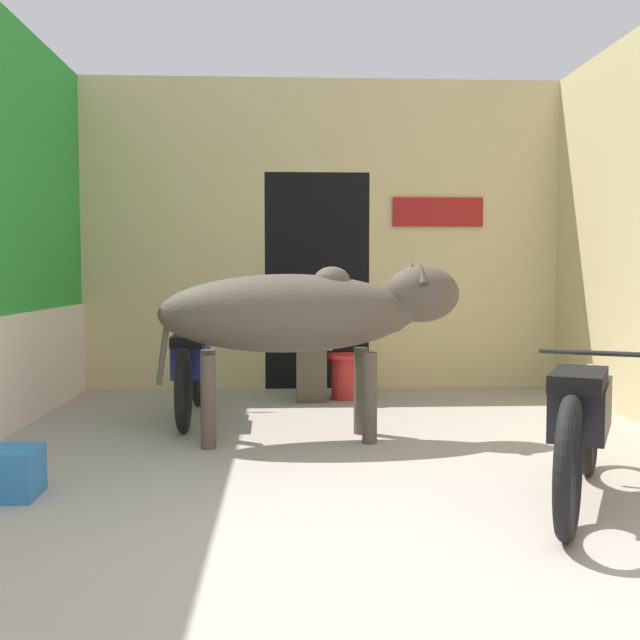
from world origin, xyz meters
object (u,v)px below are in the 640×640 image
Objects in this scene: motorcycle_near at (581,421)px; plastic_stool at (345,375)px; shopkeeper_seated at (311,334)px; cow at (306,314)px; motorcycle_far at (191,367)px.

plastic_stool is at bearing 106.70° from motorcycle_near.
motorcycle_near is 3.61m from shopkeeper_seated.
cow is 1.98m from plastic_stool.
motorcycle_near is (1.45, -1.60, -0.50)m from cow.
shopkeeper_seated is 2.73× the size of plastic_stool.
shopkeeper_seated reaches higher than motorcycle_far.
motorcycle_near is 3.92× the size of plastic_stool.
motorcycle_near reaches higher than motorcycle_far.
motorcycle_far is at bearing -147.97° from plastic_stool.
motorcycle_far is 4.20× the size of plastic_stool.
motorcycle_near is at bearing -68.00° from shopkeeper_seated.
shopkeeper_seated is at bearing -172.94° from plastic_stool.
cow reaches higher than motorcycle_near.
motorcycle_far is (-0.97, 0.92, -0.51)m from cow.
motorcycle_near reaches higher than plastic_stool.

